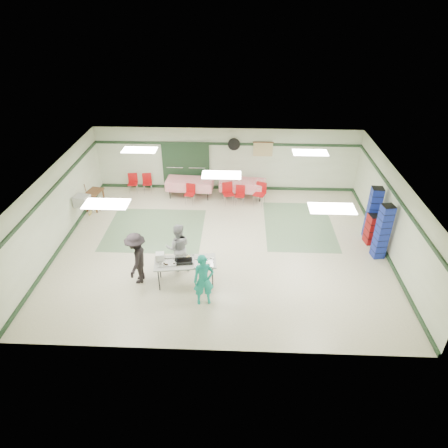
{
  "coord_description": "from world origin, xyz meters",
  "views": [
    {
      "loc": [
        0.55,
        -11.26,
        7.78
      ],
      "look_at": [
        0.09,
        -0.3,
        1.09
      ],
      "focal_mm": 32.0,
      "sensor_mm": 36.0,
      "label": 1
    }
  ],
  "objects_px": {
    "chair_b": "(228,191)",
    "office_printer": "(82,201)",
    "chair_loose_a": "(147,181)",
    "printer_table": "(94,194)",
    "broom": "(88,198)",
    "chair_loose_b": "(133,181)",
    "dining_table_b": "(190,184)",
    "chair_c": "(260,191)",
    "chair_a": "(240,193)",
    "crate_stack_blue_a": "(373,214)",
    "volunteer_grey": "(178,247)",
    "crate_stack_blue_b": "(382,232)",
    "volunteer_teal": "(204,280)",
    "chair_d": "(190,192)",
    "crate_stack_red": "(373,229)",
    "volunteer_dark": "(137,258)",
    "dining_table_a": "(243,185)",
    "serving_table": "(185,263)"
  },
  "relations": [
    {
      "from": "volunteer_grey",
      "to": "crate_stack_blue_a",
      "type": "bearing_deg",
      "value": -170.46
    },
    {
      "from": "volunteer_grey",
      "to": "crate_stack_red",
      "type": "xyz_separation_m",
      "value": [
        6.43,
        1.75,
        -0.25
      ]
    },
    {
      "from": "chair_c",
      "to": "printer_table",
      "type": "distance_m",
      "value": 6.59
    },
    {
      "from": "chair_a",
      "to": "chair_c",
      "type": "height_order",
      "value": "chair_c"
    },
    {
      "from": "chair_c",
      "to": "broom",
      "type": "bearing_deg",
      "value": -148.5
    },
    {
      "from": "chair_loose_b",
      "to": "office_printer",
      "type": "relative_size",
      "value": 1.64
    },
    {
      "from": "chair_loose_b",
      "to": "office_printer",
      "type": "height_order",
      "value": "office_printer"
    },
    {
      "from": "dining_table_b",
      "to": "chair_c",
      "type": "relative_size",
      "value": 2.12
    },
    {
      "from": "serving_table",
      "to": "chair_d",
      "type": "height_order",
      "value": "chair_d"
    },
    {
      "from": "dining_table_b",
      "to": "office_printer",
      "type": "relative_size",
      "value": 3.83
    },
    {
      "from": "volunteer_teal",
      "to": "volunteer_grey",
      "type": "bearing_deg",
      "value": 108.87
    },
    {
      "from": "serving_table",
      "to": "broom",
      "type": "bearing_deg",
      "value": 129.54
    },
    {
      "from": "chair_a",
      "to": "chair_c",
      "type": "relative_size",
      "value": 0.85
    },
    {
      "from": "chair_b",
      "to": "volunteer_dark",
      "type": "bearing_deg",
      "value": -132.65
    },
    {
      "from": "chair_loose_a",
      "to": "printer_table",
      "type": "height_order",
      "value": "chair_loose_a"
    },
    {
      "from": "serving_table",
      "to": "chair_d",
      "type": "distance_m",
      "value": 5.1
    },
    {
      "from": "volunteer_grey",
      "to": "volunteer_dark",
      "type": "bearing_deg",
      "value": 21.58
    },
    {
      "from": "volunteer_grey",
      "to": "volunteer_dark",
      "type": "relative_size",
      "value": 0.97
    },
    {
      "from": "dining_table_a",
      "to": "chair_d",
      "type": "xyz_separation_m",
      "value": [
        -2.12,
        -0.57,
        -0.07
      ]
    },
    {
      "from": "volunteer_teal",
      "to": "office_printer",
      "type": "bearing_deg",
      "value": 127.18
    },
    {
      "from": "volunteer_teal",
      "to": "chair_loose_b",
      "type": "xyz_separation_m",
      "value": [
        -3.61,
        6.78,
        -0.27
      ]
    },
    {
      "from": "chair_d",
      "to": "crate_stack_red",
      "type": "height_order",
      "value": "crate_stack_red"
    },
    {
      "from": "volunteer_teal",
      "to": "volunteer_dark",
      "type": "relative_size",
      "value": 0.95
    },
    {
      "from": "chair_b",
      "to": "office_printer",
      "type": "height_order",
      "value": "office_printer"
    },
    {
      "from": "volunteer_dark",
      "to": "office_printer",
      "type": "height_order",
      "value": "volunteer_dark"
    },
    {
      "from": "chair_loose_b",
      "to": "crate_stack_blue_a",
      "type": "distance_m",
      "value": 9.68
    },
    {
      "from": "serving_table",
      "to": "chair_c",
      "type": "distance_m",
      "value": 5.62
    },
    {
      "from": "chair_b",
      "to": "chair_c",
      "type": "xyz_separation_m",
      "value": [
        1.31,
        -0.0,
        0.02
      ]
    },
    {
      "from": "office_printer",
      "to": "broom",
      "type": "relative_size",
      "value": 0.39
    },
    {
      "from": "serving_table",
      "to": "crate_stack_red",
      "type": "height_order",
      "value": "crate_stack_red"
    },
    {
      "from": "volunteer_grey",
      "to": "chair_b",
      "type": "distance_m",
      "value": 4.63
    },
    {
      "from": "office_printer",
      "to": "chair_c",
      "type": "bearing_deg",
      "value": 28.63
    },
    {
      "from": "volunteer_dark",
      "to": "dining_table_a",
      "type": "relative_size",
      "value": 0.86
    },
    {
      "from": "chair_c",
      "to": "chair_loose_b",
      "type": "xyz_separation_m",
      "value": [
        -5.38,
        0.85,
        -0.05
      ]
    },
    {
      "from": "chair_loose_a",
      "to": "volunteer_dark",
      "type": "bearing_deg",
      "value": -92.01
    },
    {
      "from": "crate_stack_blue_a",
      "to": "printer_table",
      "type": "bearing_deg",
      "value": 170.6
    },
    {
      "from": "dining_table_a",
      "to": "serving_table",
      "type": "bearing_deg",
      "value": -99.94
    },
    {
      "from": "volunteer_teal",
      "to": "crate_stack_red",
      "type": "bearing_deg",
      "value": 18.37
    },
    {
      "from": "volunteer_dark",
      "to": "crate_stack_red",
      "type": "distance_m",
      "value": 7.93
    },
    {
      "from": "chair_d",
      "to": "serving_table",
      "type": "bearing_deg",
      "value": -75.16
    },
    {
      "from": "volunteer_grey",
      "to": "crate_stack_blue_b",
      "type": "bearing_deg",
      "value": 179.94
    },
    {
      "from": "crate_stack_red",
      "to": "chair_a",
      "type": "bearing_deg",
      "value": 149.65
    },
    {
      "from": "chair_b",
      "to": "chair_loose_b",
      "type": "relative_size",
      "value": 1.07
    },
    {
      "from": "chair_a",
      "to": "crate_stack_blue_a",
      "type": "xyz_separation_m",
      "value": [
        4.55,
        -2.35,
        0.49
      ]
    },
    {
      "from": "crate_stack_blue_a",
      "to": "crate_stack_blue_b",
      "type": "bearing_deg",
      "value": -90.0
    },
    {
      "from": "crate_stack_red",
      "to": "printer_table",
      "type": "relative_size",
      "value": 1.25
    },
    {
      "from": "office_printer",
      "to": "volunteer_grey",
      "type": "bearing_deg",
      "value": -20.73
    },
    {
      "from": "volunteer_teal",
      "to": "chair_a",
      "type": "distance_m",
      "value": 6.01
    },
    {
      "from": "dining_table_b",
      "to": "chair_loose_b",
      "type": "xyz_separation_m",
      "value": [
        -2.47,
        0.28,
        -0.06
      ]
    },
    {
      "from": "volunteer_dark",
      "to": "chair_d",
      "type": "xyz_separation_m",
      "value": [
        0.98,
        5.06,
        -0.33
      ]
    }
  ]
}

